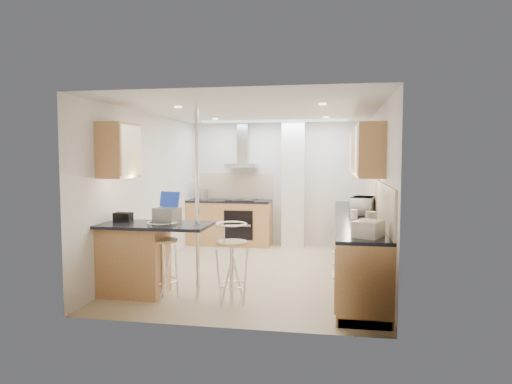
% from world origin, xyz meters
% --- Properties ---
extents(ground, '(4.80, 4.80, 0.00)m').
position_xyz_m(ground, '(0.00, 0.00, 0.00)').
color(ground, tan).
rests_on(ground, ground).
extents(room_shell, '(3.64, 4.84, 2.51)m').
position_xyz_m(room_shell, '(0.32, 0.38, 1.54)').
color(room_shell, white).
rests_on(room_shell, ground).
extents(right_counter, '(0.63, 4.40, 0.92)m').
position_xyz_m(right_counter, '(1.50, 0.00, 0.46)').
color(right_counter, '#AD7745').
rests_on(right_counter, ground).
extents(back_counter, '(1.70, 0.63, 0.92)m').
position_xyz_m(back_counter, '(-0.95, 2.10, 0.46)').
color(back_counter, '#AD7745').
rests_on(back_counter, ground).
extents(peninsula, '(1.47, 0.72, 0.94)m').
position_xyz_m(peninsula, '(-1.12, -1.45, 0.48)').
color(peninsula, '#AD7745').
rests_on(peninsula, ground).
extents(microwave, '(0.45, 0.56, 0.27)m').
position_xyz_m(microwave, '(1.61, 0.11, 1.06)').
color(microwave, white).
rests_on(microwave, right_counter).
extents(laptop, '(0.35, 0.29, 0.21)m').
position_xyz_m(laptop, '(-0.94, -1.44, 1.04)').
color(laptop, gray).
rests_on(laptop, peninsula).
extents(bag, '(0.23, 0.17, 0.12)m').
position_xyz_m(bag, '(-1.59, -1.35, 1.00)').
color(bag, black).
rests_on(bag, peninsula).
extents(bar_stool_near, '(0.49, 0.49, 0.99)m').
position_xyz_m(bar_stool_near, '(-0.97, -1.52, 0.49)').
color(bar_stool_near, tan).
rests_on(bar_stool_near, ground).
extents(bar_stool_end, '(0.57, 0.57, 1.00)m').
position_xyz_m(bar_stool_end, '(-0.06, -1.57, 0.50)').
color(bar_stool_end, tan).
rests_on(bar_stool_end, ground).
extents(jar_a, '(0.15, 0.15, 0.19)m').
position_xyz_m(jar_a, '(1.58, 1.22, 1.02)').
color(jar_a, beige).
rests_on(jar_a, right_counter).
extents(jar_b, '(0.11, 0.11, 0.15)m').
position_xyz_m(jar_b, '(1.60, 1.38, 0.99)').
color(jar_b, beige).
rests_on(jar_b, right_counter).
extents(jar_c, '(0.17, 0.17, 0.19)m').
position_xyz_m(jar_c, '(1.63, -1.08, 1.01)').
color(jar_c, beige).
rests_on(jar_c, right_counter).
extents(jar_d, '(0.11, 0.11, 0.14)m').
position_xyz_m(jar_d, '(1.44, -0.44, 0.99)').
color(jar_d, white).
rests_on(jar_d, right_counter).
extents(bread_bin, '(0.38, 0.42, 0.18)m').
position_xyz_m(bread_bin, '(1.54, -1.86, 1.01)').
color(bread_bin, beige).
rests_on(bread_bin, right_counter).
extents(kettle, '(0.16, 0.16, 0.22)m').
position_xyz_m(kettle, '(-1.49, 2.10, 1.03)').
color(kettle, '#AAACAF').
rests_on(kettle, back_counter).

